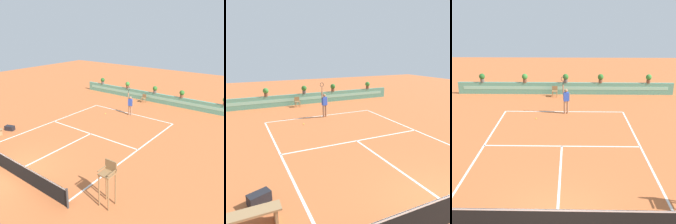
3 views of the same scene
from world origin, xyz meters
TOP-DOWN VIEW (x-y plane):
  - ground_plane at (0.00, 6.00)m, footprint 60.00×60.00m
  - court_lines at (0.00, 6.72)m, footprint 8.32×11.94m
  - net at (0.00, 0.00)m, footprint 8.92×0.10m
  - back_wall_barrier at (0.00, 16.39)m, footprint 18.00×0.21m
  - umpire_chair at (5.67, 1.26)m, footprint 0.60×0.60m
  - ball_kid_chair at (-0.84, 15.66)m, footprint 0.44×0.44m
  - gear_bag at (-5.38, 3.16)m, footprint 0.78×0.58m
  - tennis_player at (0.14, 11.54)m, footprint 0.61×0.29m
  - tennis_ball_near_baseline at (-1.81, 10.41)m, footprint 0.07×0.07m
  - potted_plant_far_left at (-6.94, 16.39)m, footprint 0.48×0.48m
  - potted_plant_left at (-3.36, 16.39)m, footprint 0.48×0.48m
  - potted_plant_centre at (0.04, 16.39)m, footprint 0.48×0.48m
  - potted_plant_right at (2.94, 16.39)m, footprint 0.48×0.48m

SIDE VIEW (x-z plane):
  - ground_plane at x=0.00m, z-range 0.00..0.00m
  - court_lines at x=0.00m, z-range 0.00..0.01m
  - tennis_ball_near_baseline at x=-1.81m, z-range 0.00..0.07m
  - gear_bag at x=-5.38m, z-range 0.00..0.36m
  - ball_kid_chair at x=-0.84m, z-range 0.05..0.90m
  - back_wall_barrier at x=0.00m, z-range 0.00..1.00m
  - net at x=0.00m, z-range 0.01..1.01m
  - tennis_player at x=0.14m, z-range -0.24..2.34m
  - umpire_chair at x=5.67m, z-range 0.27..2.41m
  - potted_plant_far_left at x=-6.94m, z-range 1.05..1.78m
  - potted_plant_left at x=-3.36m, z-range 1.05..1.78m
  - potted_plant_centre at x=0.04m, z-range 1.05..1.78m
  - potted_plant_right at x=2.94m, z-range 1.05..1.78m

